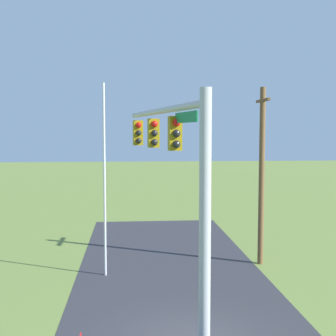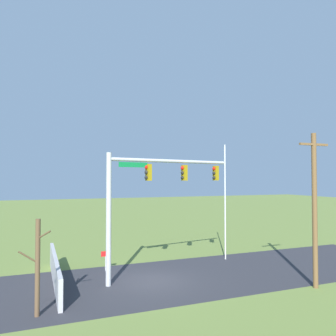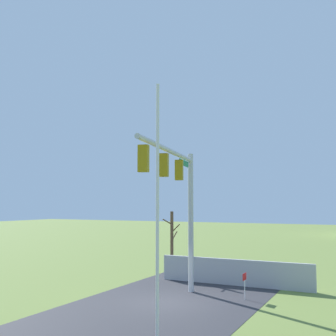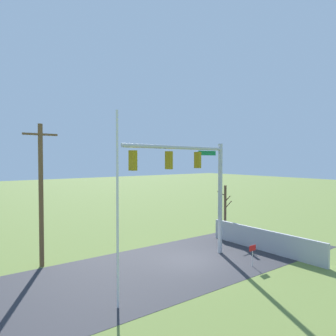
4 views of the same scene
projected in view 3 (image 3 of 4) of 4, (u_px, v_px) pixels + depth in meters
ground_plane at (169, 302)px, 18.82m from camera, size 160.00×160.00×0.00m
road_surface at (122, 325)px, 15.25m from camera, size 28.00×8.00×0.01m
sidewalk_corner at (199, 288)px, 21.94m from camera, size 6.00×6.00×0.01m
retaining_fence at (234, 272)px, 22.78m from camera, size 0.20×8.66×1.43m
signal_mast at (179, 190)px, 19.15m from camera, size 8.18×1.76×7.14m
flagpole at (157, 218)px, 12.21m from camera, size 0.10×0.10×8.16m
bare_tree at (172, 243)px, 25.65m from camera, size 1.27×1.02×4.04m
open_sign at (245, 280)px, 19.44m from camera, size 0.56×0.04×1.22m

